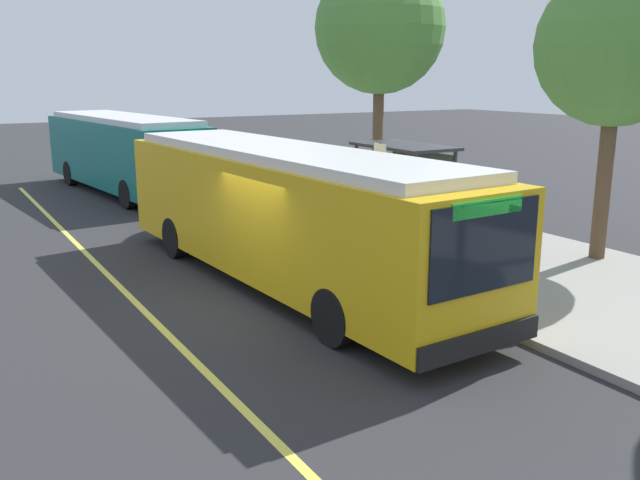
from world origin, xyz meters
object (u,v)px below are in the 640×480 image
at_px(waiting_bench, 403,216).
at_px(transit_bus_second, 124,151).
at_px(pedestrian_commuter, 392,222).
at_px(route_sign_post, 380,187).
at_px(transit_bus_main, 285,210).

bearing_deg(waiting_bench, transit_bus_second, -158.54).
xyz_separation_m(waiting_bench, pedestrian_commuter, (2.34, -2.09, 0.48)).
distance_m(route_sign_post, pedestrian_commuter, 0.90).
bearing_deg(transit_bus_second, route_sign_post, 8.82).
xyz_separation_m(transit_bus_second, pedestrian_commuter, (13.91, 2.46, -0.50)).
bearing_deg(waiting_bench, route_sign_post, -47.02).
height_order(transit_bus_second, pedestrian_commuter, transit_bus_second).
relative_size(transit_bus_second, waiting_bench, 6.69).
bearing_deg(waiting_bench, transit_bus_main, -66.35).
bearing_deg(transit_bus_second, transit_bus_main, -0.78).
distance_m(transit_bus_main, route_sign_post, 2.36).
relative_size(transit_bus_second, route_sign_post, 3.82).
xyz_separation_m(transit_bus_main, transit_bus_second, (-13.64, 0.19, -0.00)).
bearing_deg(transit_bus_second, waiting_bench, 21.46).
xyz_separation_m(transit_bus_main, waiting_bench, (-2.07, 4.73, -0.98)).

